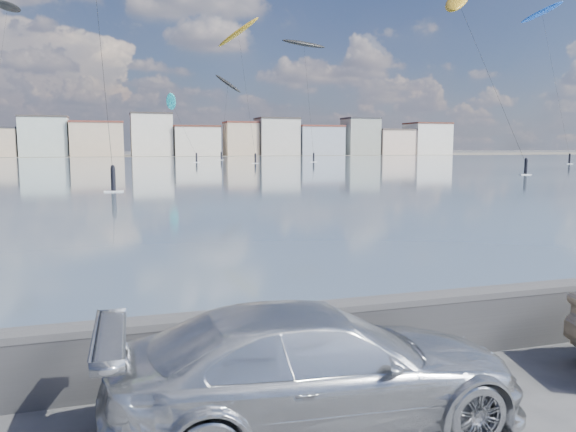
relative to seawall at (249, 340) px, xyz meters
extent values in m
cube|color=#3D4B62|center=(0.00, 88.80, -0.58)|extent=(500.00, 177.00, 0.00)
cube|color=#4C473D|center=(0.00, 197.30, -0.57)|extent=(500.00, 60.00, 0.00)
cube|color=#28282B|center=(0.00, 0.00, -0.13)|extent=(400.00, 0.35, 0.90)
cylinder|color=#28282B|center=(0.00, 0.00, 0.32)|extent=(400.00, 0.36, 0.36)
cube|color=#B7C6BC|center=(-21.50, 183.30, 5.42)|extent=(14.00, 11.00, 12.00)
cube|color=#383330|center=(-21.50, 183.30, 11.72)|extent=(14.28, 11.22, 0.60)
cube|color=#CCB293|center=(-6.00, 183.30, 4.67)|extent=(16.00, 13.00, 10.50)
cube|color=brown|center=(-6.00, 183.30, 10.22)|extent=(16.32, 13.26, 0.60)
cube|color=silver|center=(11.00, 183.30, 6.17)|extent=(13.00, 10.00, 13.50)
cube|color=#383330|center=(11.00, 183.30, 13.22)|extent=(13.26, 10.20, 0.60)
cube|color=silver|center=(25.50, 183.30, 4.17)|extent=(15.00, 12.00, 9.50)
cube|color=#562D23|center=(25.50, 183.30, 9.22)|extent=(15.30, 12.24, 0.60)
cube|color=#CCB293|center=(41.00, 183.30, 4.92)|extent=(11.00, 9.00, 11.00)
cube|color=brown|center=(41.00, 183.30, 10.72)|extent=(11.22, 9.18, 0.60)
cube|color=beige|center=(54.00, 183.30, 5.67)|extent=(14.00, 11.00, 12.50)
cube|color=#383330|center=(54.00, 183.30, 12.22)|extent=(14.28, 11.22, 0.60)
cube|color=#9EA8B7|center=(69.50, 183.30, 4.42)|extent=(16.00, 12.00, 10.00)
cube|color=brown|center=(69.50, 183.30, 9.72)|extent=(16.32, 12.24, 0.60)
cube|color=gray|center=(86.00, 183.30, 5.92)|extent=(12.00, 10.00, 13.00)
cube|color=#2D2D33|center=(86.00, 183.30, 12.72)|extent=(12.24, 10.20, 0.60)
cube|color=beige|center=(99.50, 183.30, 3.92)|extent=(14.00, 11.00, 9.00)
cube|color=#4C423D|center=(99.50, 183.30, 8.72)|extent=(14.28, 11.22, 0.60)
cube|color=white|center=(114.00, 183.30, 5.17)|extent=(15.00, 12.00, 11.50)
cube|color=#562D23|center=(114.00, 183.30, 11.22)|extent=(15.30, 12.24, 0.60)
imported|color=silver|center=(0.47, -1.60, 0.15)|extent=(5.13, 2.20, 1.47)
cube|color=white|center=(-1.75, 35.38, -0.53)|extent=(1.40, 0.42, 0.08)
cylinder|color=black|center=(-1.75, 35.38, 0.37)|extent=(0.36, 0.36, 1.70)
sphere|color=black|center=(-1.75, 35.38, 1.27)|extent=(0.28, 0.28, 0.28)
cylinder|color=black|center=(-2.48, 42.61, 13.98)|extent=(1.50, 14.51, 26.53)
ellipsoid|color=black|center=(26.63, 133.31, 18.21)|extent=(7.22, 7.25, 5.75)
cube|color=white|center=(22.89, 123.83, -0.53)|extent=(1.40, 0.42, 0.08)
cylinder|color=black|center=(22.89, 123.83, 0.37)|extent=(0.36, 0.36, 1.70)
sphere|color=black|center=(22.89, 123.83, 1.27)|extent=(0.28, 0.28, 0.28)
cylinder|color=black|center=(24.76, 128.57, 9.47)|extent=(3.77, 9.51, 17.51)
ellipsoid|color=black|center=(39.45, 112.33, 25.01)|extent=(10.43, 3.70, 2.64)
cube|color=white|center=(38.03, 101.76, -0.53)|extent=(1.40, 0.42, 0.08)
cylinder|color=black|center=(38.03, 101.76, 0.37)|extent=(0.36, 0.36, 1.70)
sphere|color=black|center=(38.03, 101.76, 1.27)|extent=(0.28, 0.28, 0.28)
cylinder|color=black|center=(38.74, 107.05, 12.87)|extent=(1.45, 10.61, 24.31)
ellipsoid|color=#BF8C19|center=(24.82, 112.69, 26.68)|extent=(9.45, 7.56, 7.10)
cube|color=white|center=(24.52, 97.29, -0.53)|extent=(1.40, 0.42, 0.08)
cylinder|color=black|center=(24.52, 97.29, 0.37)|extent=(0.36, 0.36, 1.70)
sphere|color=black|center=(24.52, 97.29, 1.27)|extent=(0.28, 0.28, 0.28)
cylinder|color=black|center=(24.67, 104.99, 13.70)|extent=(0.33, 15.43, 25.98)
ellipsoid|color=#BF8C19|center=(40.48, 55.96, 21.00)|extent=(8.32, 9.47, 6.15)
cube|color=white|center=(44.04, 46.33, -0.53)|extent=(1.40, 0.42, 0.08)
cylinder|color=black|center=(44.04, 46.33, 0.37)|extent=(0.36, 0.36, 1.70)
sphere|color=black|center=(44.04, 46.33, 1.27)|extent=(0.28, 0.28, 0.28)
cylinder|color=black|center=(42.26, 51.15, 10.86)|extent=(3.60, 9.66, 20.29)
ellipsoid|color=black|center=(-22.12, 131.07, 32.83)|extent=(6.36, 9.57, 2.16)
ellipsoid|color=blue|center=(82.16, 88.99, 29.51)|extent=(6.81, 8.00, 4.12)
cube|color=white|center=(79.31, 76.43, -0.53)|extent=(1.40, 0.42, 0.08)
cylinder|color=black|center=(79.31, 76.43, 0.37)|extent=(0.36, 0.36, 1.70)
sphere|color=black|center=(79.31, 76.43, 1.27)|extent=(0.28, 0.28, 0.28)
cylinder|color=black|center=(80.73, 82.71, 15.11)|extent=(2.88, 12.60, 28.80)
ellipsoid|color=#19BFBF|center=(11.32, 121.34, 12.55)|extent=(3.30, 7.27, 4.30)
cube|color=white|center=(14.59, 106.62, -0.53)|extent=(1.40, 0.42, 0.08)
cylinder|color=black|center=(14.59, 106.62, 0.37)|extent=(0.36, 0.36, 1.70)
sphere|color=black|center=(14.59, 106.62, 1.27)|extent=(0.28, 0.28, 0.28)
cylinder|color=black|center=(12.96, 113.98, 6.64)|extent=(3.31, 14.74, 11.86)
camera|label=1|loc=(-1.80, -7.64, 2.79)|focal=35.00mm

